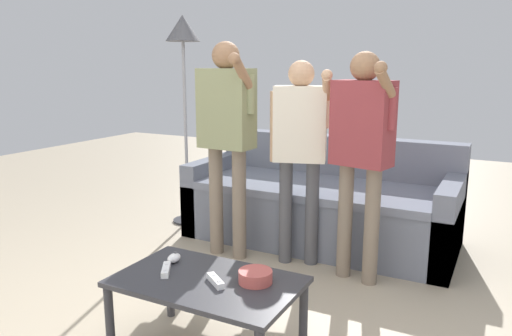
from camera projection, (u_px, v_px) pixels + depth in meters
The scene contains 11 objects.
ground_plane at pixel (237, 329), 2.69m from camera, with size 12.00×12.00×0.00m, color tan.
couch at pixel (322, 204), 4.04m from camera, with size 2.14×0.95×0.83m.
coffee_table at pixel (207, 289), 2.37m from camera, with size 0.89×0.54×0.41m.
snack_bowl at pixel (255, 277), 2.32m from camera, with size 0.16×0.16×0.06m, color #B24C47.
game_remote_nunchuk at pixel (174, 258), 2.56m from camera, with size 0.06×0.09×0.05m.
floor_lamp at pixel (183, 48), 4.23m from camera, with size 0.30×0.30×1.85m.
player_left at pixel (226, 125), 3.54m from camera, with size 0.47×0.36×1.59m.
player_center at pixel (300, 139), 3.42m from camera, with size 0.47×0.29×1.46m.
player_right at pixel (362, 141), 3.13m from camera, with size 0.44×0.38×1.51m.
game_remote_wand_near at pixel (216, 281), 2.31m from camera, with size 0.14×0.12×0.03m.
game_remote_wand_far at pixel (166, 270), 2.43m from camera, with size 0.11×0.15×0.03m.
Camera 1 is at (1.23, -2.12, 1.42)m, focal length 34.24 mm.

